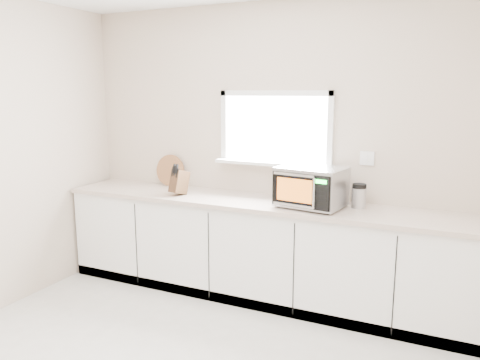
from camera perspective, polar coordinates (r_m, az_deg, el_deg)
The scene contains 7 objects.
back_wall at distance 4.42m, azimuth 4.34°, elevation 3.87°, with size 4.00×0.17×2.70m.
cabinets at distance 4.36m, azimuth 2.77°, elevation -8.70°, with size 3.92×0.60×0.88m, color white.
countertop at distance 4.22m, azimuth 2.77°, elevation -2.84°, with size 3.92×0.64×0.04m, color beige.
microwave at distance 4.00m, azimuth 8.64°, elevation -0.76°, with size 0.59×0.50×0.34m.
knife_block at distance 4.47m, azimuth -7.43°, elevation -0.17°, with size 0.14×0.23×0.31m.
cutting_board at distance 4.93m, azimuth -8.52°, elevation 1.18°, with size 0.33×0.33×0.02m, color #945939.
coffee_grinder at distance 4.07m, azimuth 14.30°, elevation -1.87°, with size 0.14×0.14×0.21m.
Camera 1 is at (1.54, -2.11, 1.89)m, focal length 35.00 mm.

